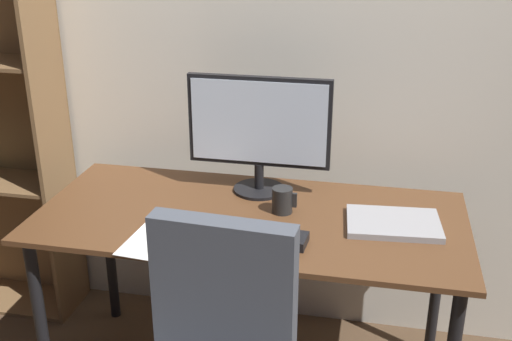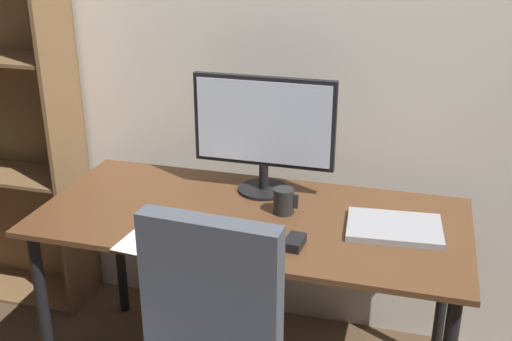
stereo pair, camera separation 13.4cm
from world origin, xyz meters
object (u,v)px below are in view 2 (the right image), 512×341
desk (251,235)px  laptop (394,228)px  keyboard (234,237)px  coffee_mug (284,201)px  monitor (264,128)px  mouse (295,242)px

desk → laptop: (0.51, 0.01, 0.10)m
keyboard → coffee_mug: (0.11, 0.24, 0.04)m
coffee_mug → monitor: bearing=125.8°
desk → laptop: bearing=1.7°
desk → keyboard: (-0.00, -0.19, 0.09)m
desk → coffee_mug: coffee_mug is taller
keyboard → laptop: laptop is taller
desk → mouse: size_ratio=16.10×
mouse → keyboard: bearing=-174.1°
monitor → coffee_mug: monitor is taller
desk → monitor: monitor is taller
laptop → keyboard: bearing=-162.7°
laptop → monitor: bearing=154.2°
monitor → laptop: 0.61m
monitor → laptop: monitor is taller
desk → keyboard: 0.21m
keyboard → coffee_mug: size_ratio=3.06×
mouse → coffee_mug: size_ratio=1.01×
desk → coffee_mug: 0.18m
monitor → mouse: 0.52m
desk → laptop: size_ratio=4.83×
keyboard → mouse: size_ratio=3.02×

